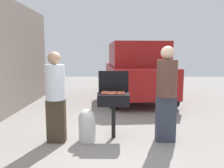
# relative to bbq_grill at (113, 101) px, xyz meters

# --- Properties ---
(ground_plane) EXTENTS (24.00, 24.00, 0.00)m
(ground_plane) POSITION_rel_bbq_grill_xyz_m (-0.08, -0.24, -0.74)
(ground_plane) COLOR gray
(bbq_grill) EXTENTS (0.60, 0.44, 0.88)m
(bbq_grill) POSITION_rel_bbq_grill_xyz_m (0.00, 0.00, 0.00)
(bbq_grill) COLOR black
(bbq_grill) RESTS_ON ground
(grill_lid_open) EXTENTS (0.60, 0.05, 0.42)m
(grill_lid_open) POSITION_rel_bbq_grill_xyz_m (0.00, 0.22, 0.35)
(grill_lid_open) COLOR black
(grill_lid_open) RESTS_ON bbq_grill
(hot_dog_0) EXTENTS (0.13, 0.03, 0.03)m
(hot_dog_0) POSITION_rel_bbq_grill_xyz_m (0.16, -0.08, 0.15)
(hot_dog_0) COLOR #AD4228
(hot_dog_0) RESTS_ON bbq_grill
(hot_dog_1) EXTENTS (0.13, 0.03, 0.03)m
(hot_dog_1) POSITION_rel_bbq_grill_xyz_m (-0.17, 0.02, 0.15)
(hot_dog_1) COLOR #AD4228
(hot_dog_1) RESTS_ON bbq_grill
(hot_dog_2) EXTENTS (0.13, 0.04, 0.03)m
(hot_dog_2) POSITION_rel_bbq_grill_xyz_m (-0.14, 0.14, 0.15)
(hot_dog_2) COLOR #C6593D
(hot_dog_2) RESTS_ON bbq_grill
(hot_dog_3) EXTENTS (0.13, 0.04, 0.03)m
(hot_dog_3) POSITION_rel_bbq_grill_xyz_m (0.15, -0.02, 0.15)
(hot_dog_3) COLOR #B74C33
(hot_dog_3) RESTS_ON bbq_grill
(hot_dog_4) EXTENTS (0.13, 0.03, 0.03)m
(hot_dog_4) POSITION_rel_bbq_grill_xyz_m (-0.05, -0.12, 0.15)
(hot_dog_4) COLOR #C6593D
(hot_dog_4) RESTS_ON bbq_grill
(hot_dog_5) EXTENTS (0.13, 0.03, 0.03)m
(hot_dog_5) POSITION_rel_bbq_grill_xyz_m (0.16, 0.13, 0.15)
(hot_dog_5) COLOR #AD4228
(hot_dog_5) RESTS_ON bbq_grill
(hot_dog_6) EXTENTS (0.13, 0.03, 0.03)m
(hot_dog_6) POSITION_rel_bbq_grill_xyz_m (-0.01, -0.07, 0.15)
(hot_dog_6) COLOR #AD4228
(hot_dog_6) RESTS_ON bbq_grill
(hot_dog_7) EXTENTS (0.13, 0.03, 0.03)m
(hot_dog_7) POSITION_rel_bbq_grill_xyz_m (0.06, 0.03, 0.15)
(hot_dog_7) COLOR #B74C33
(hot_dog_7) RESTS_ON bbq_grill
(hot_dog_8) EXTENTS (0.13, 0.04, 0.03)m
(hot_dog_8) POSITION_rel_bbq_grill_xyz_m (-0.17, -0.09, 0.15)
(hot_dog_8) COLOR #B74C33
(hot_dog_8) RESTS_ON bbq_grill
(hot_dog_9) EXTENTS (0.13, 0.03, 0.03)m
(hot_dog_9) POSITION_rel_bbq_grill_xyz_m (-0.17, 0.06, 0.15)
(hot_dog_9) COLOR #B74C33
(hot_dog_9) RESTS_ON bbq_grill
(hot_dog_10) EXTENTS (0.13, 0.03, 0.03)m
(hot_dog_10) POSITION_rel_bbq_grill_xyz_m (0.01, 0.12, 0.15)
(hot_dog_10) COLOR #B74C33
(hot_dog_10) RESTS_ON bbq_grill
(hot_dog_11) EXTENTS (0.13, 0.04, 0.03)m
(hot_dog_11) POSITION_rel_bbq_grill_xyz_m (-0.16, 0.11, 0.15)
(hot_dog_11) COLOR #AD4228
(hot_dog_11) RESTS_ON bbq_grill
(hot_dog_12) EXTENTS (0.13, 0.03, 0.03)m
(hot_dog_12) POSITION_rel_bbq_grill_xyz_m (-0.18, -0.01, 0.15)
(hot_dog_12) COLOR #B74C33
(hot_dog_12) RESTS_ON bbq_grill
(hot_dog_13) EXTENTS (0.13, 0.03, 0.03)m
(hot_dog_13) POSITION_rel_bbq_grill_xyz_m (0.12, -0.12, 0.15)
(hot_dog_13) COLOR #AD4228
(hot_dog_13) RESTS_ON bbq_grill
(hot_dog_14) EXTENTS (0.13, 0.03, 0.03)m
(hot_dog_14) POSITION_rel_bbq_grill_xyz_m (-0.04, 0.00, 0.15)
(hot_dog_14) COLOR #C6593D
(hot_dog_14) RESTS_ON bbq_grill
(propane_tank) EXTENTS (0.32, 0.32, 0.62)m
(propane_tank) POSITION_rel_bbq_grill_xyz_m (-0.50, -0.17, -0.42)
(propane_tank) COLOR silver
(propane_tank) RESTS_ON ground
(person_left) EXTENTS (0.35, 0.35, 1.68)m
(person_left) POSITION_rel_bbq_grill_xyz_m (-1.06, -0.22, 0.17)
(person_left) COLOR #3F3323
(person_left) RESTS_ON ground
(person_right) EXTENTS (0.37, 0.37, 1.78)m
(person_right) POSITION_rel_bbq_grill_xyz_m (0.98, -0.16, 0.22)
(person_right) COLOR #333847
(person_right) RESTS_ON ground
(parked_minivan) EXTENTS (2.34, 4.55, 2.02)m
(parked_minivan) POSITION_rel_bbq_grill_xyz_m (0.78, 3.92, 0.28)
(parked_minivan) COLOR maroon
(parked_minivan) RESTS_ON ground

